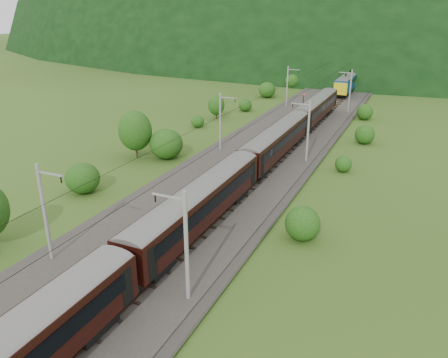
% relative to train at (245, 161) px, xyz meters
% --- Properties ---
extents(ground, '(600.00, 600.00, 0.00)m').
position_rel_train_xyz_m(ground, '(-2.40, -19.95, -3.45)').
color(ground, '#375019').
rests_on(ground, ground).
extents(railbed, '(14.00, 220.00, 0.30)m').
position_rel_train_xyz_m(railbed, '(-2.40, -9.95, -3.30)').
color(railbed, '#38332D').
rests_on(railbed, ground).
extents(track_left, '(2.40, 220.00, 0.27)m').
position_rel_train_xyz_m(track_left, '(-4.80, -9.95, -3.08)').
color(track_left, brown).
rests_on(track_left, railbed).
extents(track_right, '(2.40, 220.00, 0.27)m').
position_rel_train_xyz_m(track_right, '(0.00, -9.95, -3.08)').
color(track_right, brown).
rests_on(track_right, railbed).
extents(catenary_left, '(2.54, 192.28, 8.00)m').
position_rel_train_xyz_m(catenary_left, '(-8.52, 12.05, 1.05)').
color(catenary_left, gray).
rests_on(catenary_left, railbed).
extents(catenary_right, '(2.54, 192.28, 8.00)m').
position_rel_train_xyz_m(catenary_right, '(3.72, 12.05, 1.05)').
color(catenary_right, gray).
rests_on(catenary_right, railbed).
extents(overhead_wires, '(4.83, 198.00, 0.03)m').
position_rel_train_xyz_m(overhead_wires, '(-2.40, -9.95, 3.65)').
color(overhead_wires, black).
rests_on(overhead_wires, ground).
extents(mountain_main, '(504.00, 360.00, 244.00)m').
position_rel_train_xyz_m(mountain_main, '(-2.40, 240.05, -3.45)').
color(mountain_main, black).
rests_on(mountain_main, ground).
extents(mountain_ridge, '(336.00, 280.00, 132.00)m').
position_rel_train_xyz_m(mountain_ridge, '(-122.40, 280.05, -3.45)').
color(mountain_ridge, black).
rests_on(mountain_ridge, ground).
extents(train, '(2.90, 138.68, 5.05)m').
position_rel_train_xyz_m(train, '(0.00, 0.00, 0.00)').
color(train, black).
rests_on(train, ground).
extents(hazard_post_near, '(0.17, 0.17, 1.61)m').
position_rel_train_xyz_m(hazard_post_near, '(-2.63, 26.16, -2.35)').
color(hazard_post_near, red).
rests_on(hazard_post_near, railbed).
extents(hazard_post_far, '(0.18, 0.18, 1.70)m').
position_rel_train_xyz_m(hazard_post_far, '(-2.20, 21.30, -2.30)').
color(hazard_post_far, red).
rests_on(hazard_post_far, railbed).
extents(signal, '(0.25, 0.25, 2.30)m').
position_rel_train_xyz_m(signal, '(-5.83, 46.89, -1.80)').
color(signal, black).
rests_on(signal, railbed).
extents(vegetation_left, '(9.74, 143.51, 6.43)m').
position_rel_train_xyz_m(vegetation_left, '(-15.74, -4.15, -1.10)').
color(vegetation_left, '#154913').
rests_on(vegetation_left, ground).
extents(vegetation_right, '(6.93, 104.19, 3.16)m').
position_rel_train_xyz_m(vegetation_right, '(9.08, -8.25, -2.12)').
color(vegetation_right, '#154913').
rests_on(vegetation_right, ground).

